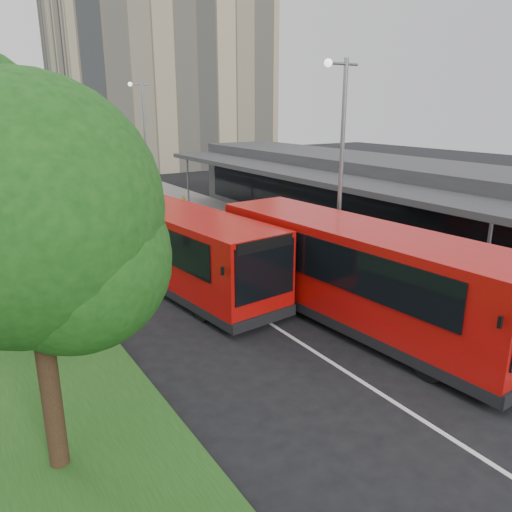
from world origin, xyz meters
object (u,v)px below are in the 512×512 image
(bus_second, at_px, (178,247))
(litter_bin, at_px, (265,226))
(tree_near, at_px, (27,229))
(lamp_post_near, at_px, (340,160))
(car_far, at_px, (14,166))
(lamp_post_far, at_px, (144,134))
(car_near, at_px, (65,172))
(bus_main, at_px, (358,274))
(bollard, at_px, (184,204))

(bus_second, relative_size, litter_bin, 11.40)
(tree_near, xyz_separation_m, bus_second, (6.05, 8.00, -3.13))
(lamp_post_near, bearing_deg, bus_second, 149.00)
(lamp_post_near, relative_size, bus_second, 0.76)
(tree_near, height_order, car_far, tree_near)
(lamp_post_far, relative_size, bus_second, 0.76)
(lamp_post_far, height_order, litter_bin, lamp_post_far)
(car_near, bearing_deg, car_far, 127.91)
(bus_main, height_order, bus_second, bus_main)
(bus_second, bearing_deg, bollard, 58.82)
(bus_main, relative_size, bus_second, 1.05)
(bollard, bearing_deg, lamp_post_near, -91.70)
(lamp_post_far, distance_m, car_near, 16.87)
(litter_bin, bearing_deg, lamp_post_near, -102.83)
(lamp_post_far, height_order, bus_second, lamp_post_far)
(car_near, relative_size, car_far, 0.87)
(bollard, distance_m, car_near, 21.57)
(tree_near, distance_m, car_far, 48.72)
(bus_main, distance_m, car_far, 46.51)
(bollard, xyz_separation_m, car_near, (-2.54, 21.42, -0.10))
(bus_second, height_order, car_far, bus_second)
(tree_near, bearing_deg, lamp_post_far, 65.96)
(tree_near, xyz_separation_m, lamp_post_far, (11.13, 24.95, 0.08))
(car_far, bearing_deg, lamp_post_near, -85.84)
(lamp_post_near, xyz_separation_m, bollard, (0.44, 14.79, -4.05))
(bollard, relative_size, car_near, 0.31)
(tree_near, relative_size, lamp_post_far, 0.90)
(litter_bin, bearing_deg, lamp_post_far, 97.69)
(lamp_post_near, relative_size, car_near, 2.39)
(lamp_post_far, bearing_deg, litter_bin, -82.31)
(lamp_post_near, height_order, bus_second, lamp_post_near)
(bus_second, xyz_separation_m, car_near, (2.98, 33.16, -0.94))
(bus_second, height_order, bollard, bus_second)
(lamp_post_near, xyz_separation_m, litter_bin, (1.70, 7.45, -4.10))
(tree_near, xyz_separation_m, car_far, (5.48, 48.24, -4.01))
(lamp_post_near, bearing_deg, car_near, 93.32)
(lamp_post_far, xyz_separation_m, bollard, (0.44, -5.21, -4.05))
(litter_bin, bearing_deg, car_far, 101.58)
(tree_near, height_order, bus_main, tree_near)
(lamp_post_near, height_order, litter_bin, lamp_post_near)
(lamp_post_far, xyz_separation_m, car_far, (-5.65, 23.29, -4.09))
(bus_second, distance_m, bollard, 13.00)
(litter_bin, distance_m, car_far, 36.59)
(lamp_post_far, xyz_separation_m, bus_main, (-1.77, -23.05, -3.12))
(car_near, distance_m, car_far, 7.92)
(bollard, bearing_deg, tree_near, -120.37)
(tree_near, height_order, bus_second, tree_near)
(tree_near, height_order, car_near, tree_near)
(lamp_post_near, height_order, bus_main, lamp_post_near)
(lamp_post_far, relative_size, bollard, 7.70)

